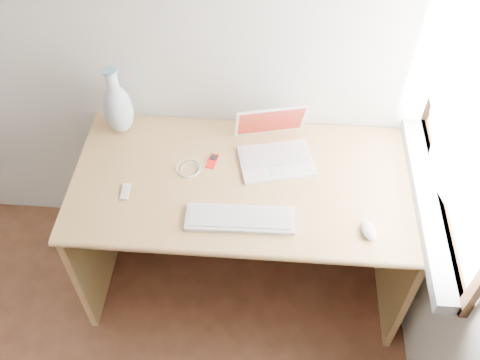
# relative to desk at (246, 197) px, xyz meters

# --- Properties ---
(back_wall) EXTENTS (3.50, 0.04, 2.60)m
(back_wall) POSITION_rel_desk_xyz_m (-0.95, 0.28, 0.76)
(back_wall) COLOR silver
(back_wall) RESTS_ON floor
(window) EXTENTS (0.11, 0.99, 1.10)m
(window) POSITION_rel_desk_xyz_m (0.76, -0.17, 0.73)
(window) COLOR white
(window) RESTS_ON right_wall
(desk) EXTENTS (1.45, 0.72, 0.77)m
(desk) POSITION_rel_desk_xyz_m (0.00, 0.00, 0.00)
(desk) COLOR tan
(desk) RESTS_ON floor
(laptop) EXTENTS (0.35, 0.32, 0.21)m
(laptop) POSITION_rel_desk_xyz_m (0.13, 0.06, 0.27)
(laptop) COLOR white
(laptop) RESTS_ON desk
(external_keyboard) EXTENTS (0.43, 0.14, 0.02)m
(external_keyboard) POSITION_rel_desk_xyz_m (-0.00, -0.30, 0.23)
(external_keyboard) COLOR white
(external_keyboard) RESTS_ON desk
(mouse) EXTENTS (0.08, 0.10, 0.03)m
(mouse) POSITION_rel_desk_xyz_m (0.49, -0.32, 0.24)
(mouse) COLOR white
(mouse) RESTS_ON desk
(ipod) EXTENTS (0.05, 0.09, 0.01)m
(ipod) POSITION_rel_desk_xyz_m (-0.15, 0.01, 0.23)
(ipod) COLOR #BB100D
(ipod) RESTS_ON desk
(cable_coil) EXTENTS (0.13, 0.13, 0.01)m
(cable_coil) POSITION_rel_desk_xyz_m (-0.24, -0.04, 0.22)
(cable_coil) COLOR white
(cable_coil) RESTS_ON desk
(remote) EXTENTS (0.04, 0.09, 0.01)m
(remote) POSITION_rel_desk_xyz_m (-0.48, -0.19, 0.23)
(remote) COLOR white
(remote) RESTS_ON desk
(vase) EXTENTS (0.13, 0.13, 0.34)m
(vase) POSITION_rel_desk_xyz_m (-0.58, 0.17, 0.36)
(vase) COLOR silver
(vase) RESTS_ON desk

